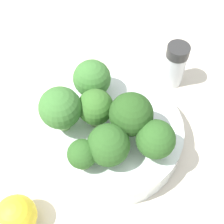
# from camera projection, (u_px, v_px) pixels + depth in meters

# --- Properties ---
(ground_plane) EXTENTS (3.00, 3.00, 0.00)m
(ground_plane) POSITION_uv_depth(u_px,v_px,m) (112.00, 141.00, 0.41)
(ground_plane) COLOR beige
(bowl) EXTENTS (0.18, 0.18, 0.04)m
(bowl) POSITION_uv_depth(u_px,v_px,m) (112.00, 134.00, 0.40)
(bowl) COLOR silver
(bowl) RESTS_ON ground_plane
(broccoli_floret_0) EXTENTS (0.04, 0.04, 0.05)m
(broccoli_floret_0) POSITION_uv_depth(u_px,v_px,m) (96.00, 108.00, 0.37)
(broccoli_floret_0) COLOR #7A9E5B
(broccoli_floret_0) RESTS_ON bowl
(broccoli_floret_1) EXTENTS (0.04, 0.04, 0.05)m
(broccoli_floret_1) POSITION_uv_depth(u_px,v_px,m) (156.00, 140.00, 0.34)
(broccoli_floret_1) COLOR #8EB770
(broccoli_floret_1) RESTS_ON bowl
(broccoli_floret_2) EXTENTS (0.05, 0.05, 0.06)m
(broccoli_floret_2) POSITION_uv_depth(u_px,v_px,m) (60.00, 109.00, 0.35)
(broccoli_floret_2) COLOR #8EB770
(broccoli_floret_2) RESTS_ON bowl
(broccoli_floret_3) EXTENTS (0.05, 0.05, 0.05)m
(broccoli_floret_3) POSITION_uv_depth(u_px,v_px,m) (108.00, 145.00, 0.34)
(broccoli_floret_3) COLOR #7A9E5B
(broccoli_floret_3) RESTS_ON bowl
(broccoli_floret_4) EXTENTS (0.05, 0.05, 0.06)m
(broccoli_floret_4) POSITION_uv_depth(u_px,v_px,m) (131.00, 115.00, 0.35)
(broccoli_floret_4) COLOR #8EB770
(broccoli_floret_4) RESTS_ON bowl
(broccoli_floret_5) EXTENTS (0.05, 0.05, 0.05)m
(broccoli_floret_5) POSITION_uv_depth(u_px,v_px,m) (92.00, 79.00, 0.39)
(broccoli_floret_5) COLOR #84AD66
(broccoli_floret_5) RESTS_ON bowl
(broccoli_floret_6) EXTENTS (0.03, 0.03, 0.04)m
(broccoli_floret_6) POSITION_uv_depth(u_px,v_px,m) (82.00, 155.00, 0.34)
(broccoli_floret_6) COLOR #7A9E5B
(broccoli_floret_6) RESTS_ON bowl
(pepper_shaker) EXTENTS (0.03, 0.03, 0.07)m
(pepper_shaker) POSITION_uv_depth(u_px,v_px,m) (175.00, 65.00, 0.45)
(pepper_shaker) COLOR silver
(pepper_shaker) RESTS_ON ground_plane
(lemon_wedge) EXTENTS (0.05, 0.05, 0.05)m
(lemon_wedge) POSITION_uv_depth(u_px,v_px,m) (16.00, 216.00, 0.34)
(lemon_wedge) COLOR yellow
(lemon_wedge) RESTS_ON ground_plane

